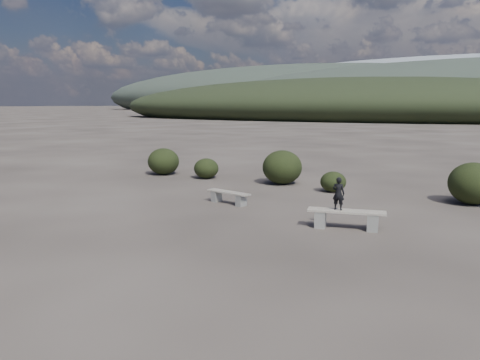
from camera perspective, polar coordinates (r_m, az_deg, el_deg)
The scene contains 10 objects.
ground at distance 10.51m, azimuth -8.87°, elevation -8.68°, with size 1200.00×1200.00×0.00m, color #2F2824.
bench_left at distance 15.22m, azimuth -1.41°, elevation -2.01°, with size 1.65×0.66×0.40m.
bench_right at distance 12.47m, azimuth 12.82°, elevation -4.49°, with size 2.03×0.88×0.50m.
seated_person at distance 12.35m, azimuth 11.92°, elevation -1.62°, with size 0.32×0.21×0.86m, color black.
shrub_a at distance 20.45m, azimuth -4.13°, elevation 1.42°, with size 1.07×1.07×0.88m, color black.
shrub_b at distance 19.01m, azimuth 5.17°, elevation 1.57°, with size 1.60×1.60×1.37m, color black.
shrub_c at distance 17.58m, azimuth 11.29°, elevation -0.22°, with size 0.95×0.95×0.76m, color black.
shrub_d at distance 16.88m, azimuth 26.57°, elevation -0.37°, with size 1.56×1.56×1.36m, color black.
shrub_f at distance 21.79m, azimuth -9.31°, elevation 2.25°, with size 1.44×1.44×1.21m, color black.
mountain_ridges at distance 347.27m, azimuth 27.17°, elevation 9.50°, with size 500.00×400.00×56.00m.
Camera 1 is at (6.19, -7.86, 3.21)m, focal length 35.00 mm.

